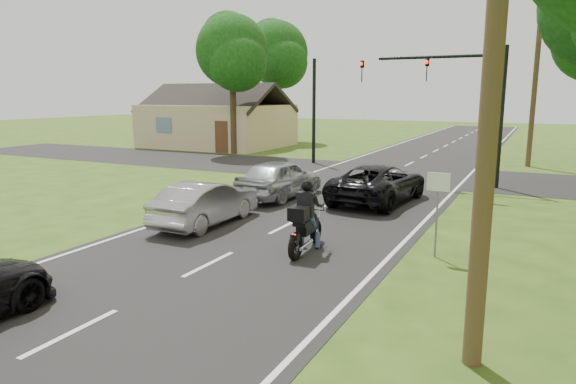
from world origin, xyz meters
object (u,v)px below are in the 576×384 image
object	(u,v)px
dark_suv	(378,183)
sign_green	(483,159)
traffic_signal	(457,91)
sign_white	(438,194)
silver_sedan	(206,203)
silver_suv	(280,178)
utility_pole_near	(497,10)
utility_pole_far	(536,74)
motorcycle_rider	(305,224)

from	to	relation	value
dark_suv	sign_green	size ratio (longest dim) A/B	2.41
traffic_signal	dark_suv	bearing A→B (deg)	-109.56
traffic_signal	sign_white	world-z (taller)	traffic_signal
silver_sedan	silver_suv	world-z (taller)	silver_suv
utility_pole_near	utility_pole_far	bearing A→B (deg)	90.00
motorcycle_rider	dark_suv	xyz separation A→B (m)	(-0.14, 6.88, -0.02)
motorcycle_rider	silver_suv	size ratio (longest dim) A/B	0.49
dark_suv	utility_pole_near	bearing A→B (deg)	118.70
dark_suv	silver_suv	world-z (taller)	silver_suv
utility_pole_far	sign_white	size ratio (longest dim) A/B	4.71
utility_pole_near	sign_white	size ratio (longest dim) A/B	4.71
silver_suv	utility_pole_near	bearing A→B (deg)	133.32
silver_suv	sign_white	distance (m)	8.51
silver_sedan	sign_green	distance (m)	10.69
dark_suv	silver_suv	size ratio (longest dim) A/B	1.15
motorcycle_rider	sign_white	distance (m)	3.35
motorcycle_rider	traffic_signal	bearing A→B (deg)	77.83
traffic_signal	silver_sedan	bearing A→B (deg)	-117.40
silver_sedan	sign_green	bearing A→B (deg)	-133.43
silver_sedan	utility_pole_far	xyz separation A→B (m)	(8.50, 18.87, 4.40)
motorcycle_rider	sign_white	xyz separation A→B (m)	(3.06, 1.05, 0.85)
motorcycle_rider	utility_pole_near	world-z (taller)	utility_pole_near
utility_pole_far	dark_suv	bearing A→B (deg)	-109.63
sign_white	silver_sedan	bearing A→B (deg)	178.80
dark_suv	silver_sedan	distance (m)	6.83
traffic_signal	motorcycle_rider	bearing A→B (deg)	-98.02
sign_green	silver_sedan	bearing A→B (deg)	-132.50
sign_white	sign_green	distance (m)	8.00
utility_pole_near	utility_pole_far	world-z (taller)	same
silver_suv	sign_white	xyz separation A→B (m)	(6.89, -4.92, 0.83)
utility_pole_near	sign_green	bearing A→B (deg)	95.72
sign_white	motorcycle_rider	bearing A→B (deg)	-161.04
silver_suv	traffic_signal	distance (m)	8.89
utility_pole_near	sign_white	distance (m)	6.26
traffic_signal	sign_green	size ratio (longest dim) A/B	3.00
dark_suv	sign_white	size ratio (longest dim) A/B	2.41
dark_suv	silver_suv	bearing A→B (deg)	19.00
dark_suv	sign_green	world-z (taller)	sign_green
motorcycle_rider	sign_white	world-z (taller)	sign_white
utility_pole_near	sign_green	size ratio (longest dim) A/B	4.71
motorcycle_rider	silver_sedan	world-z (taller)	motorcycle_rider
motorcycle_rider	dark_suv	distance (m)	6.88
dark_suv	silver_suv	xyz separation A→B (m)	(-3.69, -0.91, 0.05)
traffic_signal	silver_suv	bearing A→B (deg)	-132.21
dark_suv	utility_pole_near	world-z (taller)	utility_pole_near
silver_suv	dark_suv	bearing A→B (deg)	-163.14
motorcycle_rider	silver_sedan	xyz separation A→B (m)	(-3.93, 1.20, -0.06)
motorcycle_rider	dark_suv	size ratio (longest dim) A/B	0.43
silver_sedan	utility_pole_far	size ratio (longest dim) A/B	0.41
traffic_signal	sign_green	distance (m)	4.24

